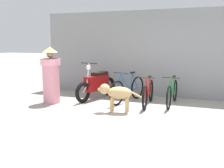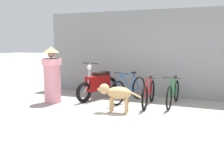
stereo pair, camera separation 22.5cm
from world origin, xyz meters
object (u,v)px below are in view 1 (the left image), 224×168
Objects in this scene: motorcycle at (97,84)px; bicycle_2 at (172,93)px; stray_dog at (116,93)px; person_in_robes at (51,75)px; bicycle_1 at (148,93)px; bicycle_0 at (128,89)px.

bicycle_2 is at bearing 104.03° from motorcycle.
person_in_robes reaches higher than stray_dog.
person_in_robes is (-2.67, -0.64, 0.46)m from bicycle_1.
stray_dog is (1.07, -1.25, 0.03)m from motorcycle.
person_in_robes is at bearing -73.25° from bicycle_2.
bicycle_2 is at bearing -142.37° from stray_dog.
bicycle_1 reaches higher than bicycle_2.
bicycle_1 is 0.98× the size of bicycle_2.
motorcycle is 1.65m from stray_dog.
person_in_robes is (-3.28, -0.90, 0.46)m from bicycle_2.
bicycle_2 is 1.73m from stray_dog.
motorcycle reaches higher than bicycle_2.
stray_dog is at bearing -34.10° from bicycle_1.
bicycle_1 is 1.15m from stray_dog.
bicycle_1 is 1.51× the size of stray_dog.
stray_dog is (-1.20, -1.24, 0.15)m from bicycle_2.
bicycle_1 is 1.05× the size of person_in_robes.
motorcycle is at bearing -76.76° from bicycle_0.
bicycle_0 is 1.01m from motorcycle.
bicycle_1 is 0.91× the size of motorcycle.
stray_dog is at bearing 54.88° from motorcycle.
person_in_robes is (-2.08, 0.34, 0.32)m from stray_dog.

